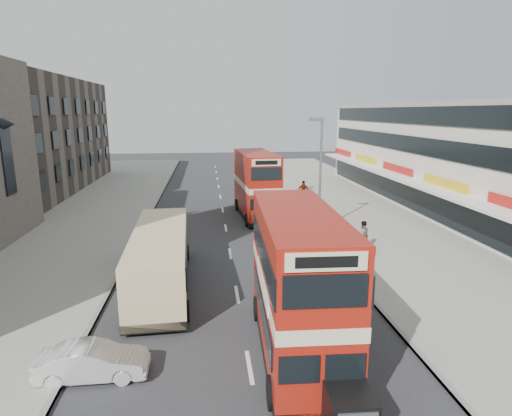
{
  "coord_description": "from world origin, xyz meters",
  "views": [
    {
      "loc": [
        -1.27,
        -11.01,
        8.56
      ],
      "look_at": [
        0.85,
        7.41,
        4.35
      ],
      "focal_mm": 30.04,
      "sensor_mm": 36.0,
      "label": 1
    }
  ],
  "objects_px": {
    "coach": "(161,257)",
    "pedestrian_near": "(363,235)",
    "street_lamp": "(320,166)",
    "bus_main": "(298,283)",
    "car_right_a": "(299,235)",
    "pedestrian_far": "(303,191)",
    "cyclist": "(287,225)",
    "car_right_b": "(301,221)",
    "bus_second": "(256,184)",
    "car_left_front": "(93,362)"
  },
  "relations": [
    {
      "from": "street_lamp",
      "to": "bus_main",
      "type": "distance_m",
      "value": 16.1
    },
    {
      "from": "pedestrian_near",
      "to": "car_left_front",
      "type": "bearing_deg",
      "value": 28.42
    },
    {
      "from": "bus_second",
      "to": "street_lamp",
      "type": "bearing_deg",
      "value": 122.48
    },
    {
      "from": "coach",
      "to": "car_right_b",
      "type": "distance_m",
      "value": 13.59
    },
    {
      "from": "bus_main",
      "to": "bus_second",
      "type": "bearing_deg",
      "value": -90.32
    },
    {
      "from": "car_right_a",
      "to": "cyclist",
      "type": "distance_m",
      "value": 2.79
    },
    {
      "from": "street_lamp",
      "to": "car_right_b",
      "type": "bearing_deg",
      "value": 126.68
    },
    {
      "from": "pedestrian_near",
      "to": "pedestrian_far",
      "type": "height_order",
      "value": "pedestrian_far"
    },
    {
      "from": "car_right_b",
      "to": "car_right_a",
      "type": "bearing_deg",
      "value": -18.01
    },
    {
      "from": "pedestrian_far",
      "to": "cyclist",
      "type": "relative_size",
      "value": 0.98
    },
    {
      "from": "pedestrian_near",
      "to": "cyclist",
      "type": "bearing_deg",
      "value": -61.15
    },
    {
      "from": "coach",
      "to": "pedestrian_near",
      "type": "height_order",
      "value": "coach"
    },
    {
      "from": "car_right_a",
      "to": "cyclist",
      "type": "relative_size",
      "value": 2.24
    },
    {
      "from": "bus_main",
      "to": "bus_second",
      "type": "xyz_separation_m",
      "value": [
        0.91,
        20.45,
        0.04
      ]
    },
    {
      "from": "car_right_b",
      "to": "bus_second",
      "type": "bearing_deg",
      "value": -147.65
    },
    {
      "from": "pedestrian_near",
      "to": "pedestrian_far",
      "type": "bearing_deg",
      "value": -100.84
    },
    {
      "from": "street_lamp",
      "to": "car_right_a",
      "type": "bearing_deg",
      "value": -125.75
    },
    {
      "from": "bus_main",
      "to": "pedestrian_far",
      "type": "xyz_separation_m",
      "value": [
        6.0,
        25.61,
        -1.54
      ]
    },
    {
      "from": "car_left_front",
      "to": "car_right_b",
      "type": "bearing_deg",
      "value": -31.81
    },
    {
      "from": "bus_second",
      "to": "pedestrian_near",
      "type": "height_order",
      "value": "bus_second"
    },
    {
      "from": "street_lamp",
      "to": "cyclist",
      "type": "height_order",
      "value": "street_lamp"
    },
    {
      "from": "bus_main",
      "to": "pedestrian_near",
      "type": "bearing_deg",
      "value": -118.51
    },
    {
      "from": "bus_main",
      "to": "car_right_b",
      "type": "xyz_separation_m",
      "value": [
        3.77,
        16.53,
        -2.14
      ]
    },
    {
      "from": "coach",
      "to": "pedestrian_far",
      "type": "bearing_deg",
      "value": 56.68
    },
    {
      "from": "street_lamp",
      "to": "bus_main",
      "type": "height_order",
      "value": "street_lamp"
    },
    {
      "from": "car_right_a",
      "to": "pedestrian_far",
      "type": "bearing_deg",
      "value": 160.48
    },
    {
      "from": "bus_main",
      "to": "car_right_b",
      "type": "bearing_deg",
      "value": -100.64
    },
    {
      "from": "car_left_front",
      "to": "pedestrian_near",
      "type": "distance_m",
      "value": 17.66
    },
    {
      "from": "car_right_b",
      "to": "pedestrian_far",
      "type": "height_order",
      "value": "pedestrian_far"
    },
    {
      "from": "car_right_a",
      "to": "pedestrian_far",
      "type": "xyz_separation_m",
      "value": [
        3.24,
        13.12,
        0.48
      ]
    },
    {
      "from": "bus_main",
      "to": "car_right_a",
      "type": "relative_size",
      "value": 2.07
    },
    {
      "from": "street_lamp",
      "to": "car_right_a",
      "type": "height_order",
      "value": "street_lamp"
    },
    {
      "from": "car_left_front",
      "to": "car_right_a",
      "type": "bearing_deg",
      "value": -36.2
    },
    {
      "from": "pedestrian_near",
      "to": "street_lamp",
      "type": "bearing_deg",
      "value": -81.65
    },
    {
      "from": "coach",
      "to": "car_right_b",
      "type": "bearing_deg",
      "value": 44.85
    },
    {
      "from": "coach",
      "to": "pedestrian_near",
      "type": "distance_m",
      "value": 12.6
    },
    {
      "from": "car_left_front",
      "to": "pedestrian_near",
      "type": "bearing_deg",
      "value": -49.17
    },
    {
      "from": "coach",
      "to": "pedestrian_far",
      "type": "relative_size",
      "value": 5.19
    },
    {
      "from": "street_lamp",
      "to": "coach",
      "type": "xyz_separation_m",
      "value": [
        -10.18,
        -8.64,
        -3.21
      ]
    },
    {
      "from": "car_right_a",
      "to": "pedestrian_near",
      "type": "height_order",
      "value": "pedestrian_near"
    },
    {
      "from": "cyclist",
      "to": "bus_second",
      "type": "bearing_deg",
      "value": 99.36
    },
    {
      "from": "street_lamp",
      "to": "car_right_a",
      "type": "relative_size",
      "value": 1.81
    },
    {
      "from": "coach",
      "to": "car_left_front",
      "type": "bearing_deg",
      "value": -103.59
    },
    {
      "from": "bus_main",
      "to": "car_right_b",
      "type": "relative_size",
      "value": 2.42
    },
    {
      "from": "car_left_front",
      "to": "cyclist",
      "type": "relative_size",
      "value": 1.77
    },
    {
      "from": "bus_second",
      "to": "car_left_front",
      "type": "xyz_separation_m",
      "value": [
        -7.83,
        -21.2,
        -2.12
      ]
    },
    {
      "from": "bus_second",
      "to": "pedestrian_near",
      "type": "bearing_deg",
      "value": 115.93
    },
    {
      "from": "street_lamp",
      "to": "pedestrian_far",
      "type": "bearing_deg",
      "value": 83.05
    },
    {
      "from": "coach",
      "to": "pedestrian_near",
      "type": "xyz_separation_m",
      "value": [
        11.87,
        4.2,
        -0.51
      ]
    },
    {
      "from": "bus_main",
      "to": "coach",
      "type": "distance_m",
      "value": 8.63
    }
  ]
}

